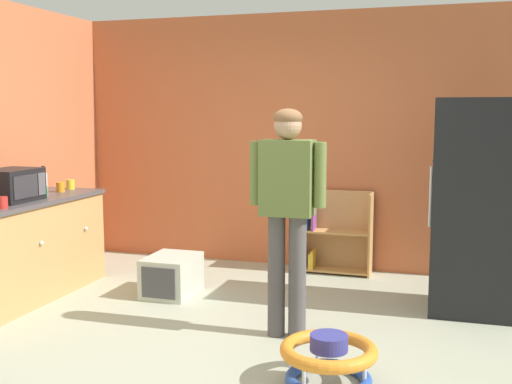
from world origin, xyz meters
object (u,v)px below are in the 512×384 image
at_px(yellow_cup, 70,185).
at_px(bookshelf, 328,236).
at_px(standing_person, 287,201).
at_px(green_cup, 43,192).
at_px(kitchen_counter, 11,253).
at_px(pet_carrier, 172,275).
at_px(clear_bottle, 44,181).
at_px(microwave, 12,185).
at_px(red_cup, 3,203).
at_px(refrigerator, 476,206).
at_px(orange_cup, 60,187).
at_px(baby_walker, 329,360).

bearing_deg(yellow_cup, bookshelf, 22.71).
xyz_separation_m(standing_person, green_cup, (-2.40, 0.42, -0.08)).
xyz_separation_m(kitchen_counter, pet_carrier, (1.22, 0.65, -0.27)).
xyz_separation_m(clear_bottle, green_cup, (0.24, -0.34, -0.05)).
bearing_deg(kitchen_counter, microwave, 76.11).
distance_m(kitchen_counter, microwave, 0.59).
distance_m(microwave, red_cup, 0.42).
relative_size(refrigerator, bookshelf, 2.09).
xyz_separation_m(standing_person, red_cup, (-2.29, -0.25, -0.08)).
xyz_separation_m(refrigerator, pet_carrier, (-2.62, -0.35, -0.71)).
relative_size(standing_person, clear_bottle, 6.88).
relative_size(kitchen_counter, refrigerator, 1.17).
bearing_deg(red_cup, pet_carrier, 43.81).
xyz_separation_m(bookshelf, yellow_cup, (-2.41, -1.01, 0.58)).
bearing_deg(red_cup, yellow_cup, 98.96).
bearing_deg(green_cup, refrigerator, 9.75).
bearing_deg(standing_person, red_cup, -173.71).
distance_m(refrigerator, green_cup, 3.80).
height_order(standing_person, pet_carrier, standing_person).
height_order(orange_cup, green_cup, same).
relative_size(baby_walker, microwave, 1.26).
bearing_deg(clear_bottle, microwave, -76.50).
bearing_deg(bookshelf, microwave, -142.13).
height_order(standing_person, baby_walker, standing_person).
height_order(standing_person, microwave, standing_person).
bearing_deg(red_cup, microwave, 118.47).
bearing_deg(bookshelf, baby_walker, -79.01).
distance_m(baby_walker, red_cup, 2.90).
xyz_separation_m(kitchen_counter, green_cup, (0.09, 0.36, 0.50)).
bearing_deg(kitchen_counter, bookshelf, 38.32).
relative_size(refrigerator, green_cup, 18.74).
distance_m(refrigerator, red_cup, 3.87).
height_order(kitchen_counter, yellow_cup, yellow_cup).
bearing_deg(yellow_cup, red_cup, -81.04).
xyz_separation_m(refrigerator, orange_cup, (-3.80, -0.30, 0.06)).
bearing_deg(microwave, bookshelf, 37.87).
distance_m(standing_person, yellow_cup, 2.67).
height_order(kitchen_counter, standing_person, standing_person).
distance_m(green_cup, red_cup, 0.69).
distance_m(kitchen_counter, refrigerator, 3.99).
xyz_separation_m(pet_carrier, clear_bottle, (-1.36, 0.04, 0.82)).
distance_m(refrigerator, standing_person, 1.72).
bearing_deg(microwave, pet_carrier, 27.04).
bearing_deg(baby_walker, microwave, 164.16).
bearing_deg(kitchen_counter, yellow_cup, 89.39).
height_order(standing_person, red_cup, standing_person).
bearing_deg(pet_carrier, kitchen_counter, -151.74).
bearing_deg(baby_walker, kitchen_counter, 164.90).
relative_size(bookshelf, orange_cup, 8.95).
bearing_deg(orange_cup, microwave, -92.43).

